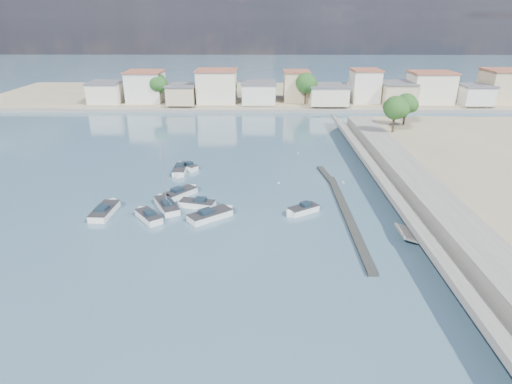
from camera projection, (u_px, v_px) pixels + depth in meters
ground at (279, 147)px, 79.87m from camera, size 400.00×400.00×0.00m
seawall_walkway at (434, 200)px, 54.43m from camera, size 5.00×90.00×1.80m
breakwater at (342, 206)px, 54.51m from camera, size 2.00×31.02×0.35m
far_shore_land at (272, 95)px, 127.63m from camera, size 160.00×40.00×1.40m
far_shore_quay at (274, 110)px, 108.35m from camera, size 160.00×2.50×0.80m
far_town at (315, 88)px, 111.99m from camera, size 113.01×12.80×8.35m
shore_trees at (310, 89)px, 103.39m from camera, size 74.56×38.32×7.92m
motorboat_a at (148, 216)px, 51.36m from camera, size 4.00×4.44×1.48m
motorboat_b at (182, 193)px, 58.10m from camera, size 4.45×4.85×1.48m
motorboat_c at (196, 204)px, 54.69m from camera, size 5.08×2.73×1.48m
motorboat_d at (302, 210)px, 52.92m from camera, size 4.20×3.52×1.48m
motorboat_e at (105, 210)px, 52.87m from camera, size 2.44×5.96×1.48m
motorboat_f at (187, 167)px, 68.12m from camera, size 3.63×3.43×1.48m
motorboat_g at (180, 170)px, 66.46m from camera, size 1.91×5.29×1.48m
motorboat_h at (212, 215)px, 51.70m from camera, size 5.50×4.94×1.48m
sailboat at (166, 205)px, 54.34m from camera, size 4.19×5.92×9.00m
mooring_buoys at (333, 195)px, 58.11m from camera, size 14.22×37.61×0.32m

